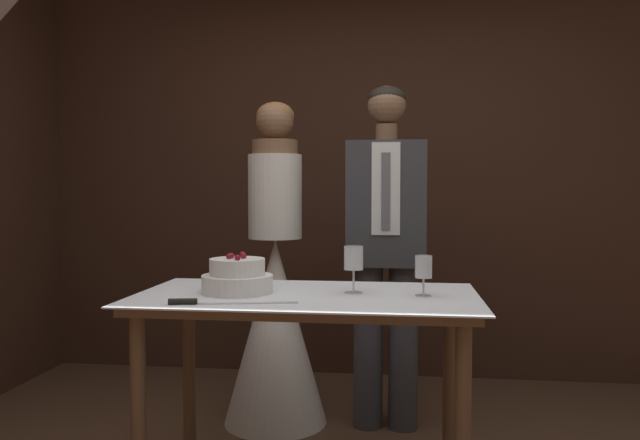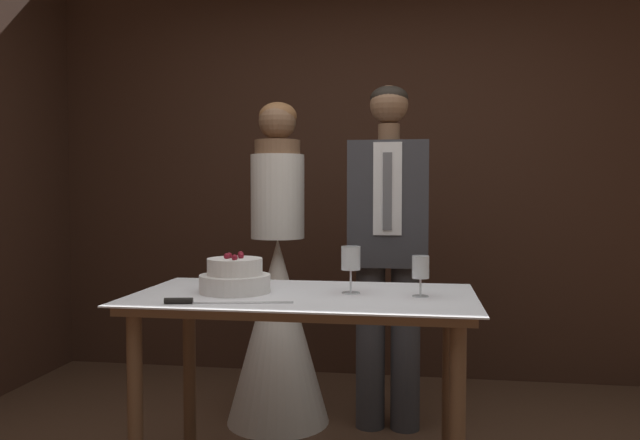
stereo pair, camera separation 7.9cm
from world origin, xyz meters
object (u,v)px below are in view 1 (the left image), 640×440
(wine_glass_middle, at_px, (424,269))
(cake_table, at_px, (307,322))
(bride, at_px, (275,307))
(wine_glass_near, at_px, (354,261))
(tiered_cake, at_px, (237,278))
(cake_knife, at_px, (209,302))
(groom, at_px, (386,241))

(wine_glass_middle, bearing_deg, cake_table, -179.25)
(bride, bearing_deg, wine_glass_near, -59.20)
(cake_table, bearing_deg, bride, 109.24)
(tiered_cake, relative_size, wine_glass_near, 1.51)
(cake_knife, height_order, bride, bride)
(wine_glass_near, xyz_separation_m, wine_glass_middle, (0.27, -0.04, -0.02))
(cake_knife, distance_m, wine_glass_middle, 0.81)
(tiered_cake, bearing_deg, cake_table, 0.54)
(tiered_cake, distance_m, groom, 1.01)
(cake_table, distance_m, groom, 0.91)
(wine_glass_middle, distance_m, bride, 1.15)
(cake_knife, bearing_deg, tiered_cake, 70.41)
(cake_table, relative_size, wine_glass_middle, 8.49)
(cake_table, height_order, cake_knife, cake_knife)
(bride, distance_m, groom, 0.68)
(cake_table, xyz_separation_m, tiered_cake, (-0.27, -0.00, 0.17))
(wine_glass_middle, relative_size, groom, 0.09)
(wine_glass_near, height_order, groom, groom)
(groom, bearing_deg, bride, 179.94)
(tiered_cake, distance_m, bride, 0.87)
(tiered_cake, bearing_deg, bride, 91.01)
(cake_table, height_order, tiered_cake, tiered_cake)
(tiered_cake, height_order, bride, bride)
(tiered_cake, xyz_separation_m, groom, (0.56, 0.83, 0.08))
(wine_glass_middle, xyz_separation_m, groom, (-0.16, 0.82, 0.04))
(cake_knife, xyz_separation_m, wine_glass_near, (0.49, 0.30, 0.12))
(cake_table, xyz_separation_m, bride, (-0.29, 0.83, -0.10))
(wine_glass_near, distance_m, groom, 0.79)
(cake_knife, bearing_deg, wine_glass_middle, 7.78)
(cake_table, relative_size, tiered_cake, 4.73)
(cake_knife, bearing_deg, groom, 49.58)
(groom, bearing_deg, tiered_cake, -124.16)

